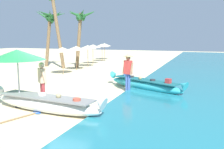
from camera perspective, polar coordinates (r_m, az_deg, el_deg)
ground_plane at (r=10.26m, az=-13.84°, el=-5.88°), size 80.00×80.00×0.00m
boat_white_foreground at (r=8.61m, az=-15.57°, el=-6.69°), size 4.71×1.06×0.84m
boat_cyan_midground at (r=11.84m, az=7.73°, el=-2.31°), size 4.36×2.51×0.83m
person_vendor_hatted at (r=11.25m, az=3.85°, el=1.13°), size 0.59×0.44×1.83m
person_tourist_customer at (r=9.52m, az=-16.35°, el=-1.43°), size 0.55×0.49×1.63m
patio_umbrella_large at (r=9.27m, az=-21.79°, el=4.35°), size 2.03×2.03×2.14m
parasol_row_0 at (r=16.96m, az=-11.77°, el=5.88°), size 1.60×1.60×1.91m
parasol_row_1 at (r=19.12m, az=-8.55°, el=6.27°), size 1.60×1.60×1.91m
parasol_row_2 at (r=21.22m, az=-5.84°, el=6.56°), size 1.60×1.60×1.91m
parasol_row_3 at (r=23.60m, az=-4.61°, el=6.79°), size 1.60×1.60×1.91m
parasol_row_4 at (r=26.13m, az=-2.41°, el=7.00°), size 1.60×1.60×1.91m
parasol_row_5 at (r=28.47m, az=-1.81°, el=7.15°), size 1.60×1.60×1.91m
palm_tree_tall_inland at (r=21.91m, az=-14.73°, el=12.44°), size 2.64×2.81×4.98m
palm_tree_leaning_seaward at (r=20.42m, az=-7.48°, el=12.74°), size 2.71×2.63×4.91m
palm_tree_mid_cluster at (r=21.18m, az=-13.96°, el=16.38°), size 2.56×2.63×6.73m
paddle at (r=8.31m, az=-20.62°, el=-9.45°), size 0.72×1.72×0.05m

